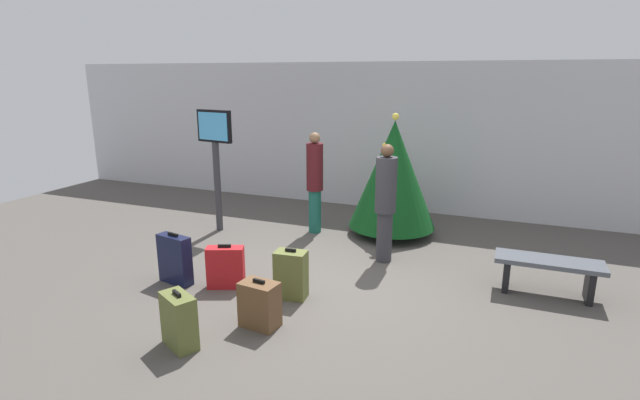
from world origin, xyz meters
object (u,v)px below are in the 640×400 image
Objects in this scene: traveller_0 at (386,200)px; suitcase_4 at (260,304)px; holiday_tree at (393,174)px; traveller_1 at (315,180)px; waiting_bench at (548,269)px; suitcase_2 at (291,275)px; suitcase_0 at (226,267)px; flight_info_kiosk at (216,151)px; suitcase_3 at (175,259)px; suitcase_1 at (179,321)px.

traveller_0 reaches higher than suitcase_4.
holiday_tree is at bearing 80.60° from suitcase_4.
traveller_1 reaches higher than suitcase_4.
traveller_1 is (-3.72, 1.24, 0.60)m from waiting_bench.
suitcase_2 is at bearing -115.36° from traveller_0.
suitcase_2 is (0.93, 0.05, 0.03)m from suitcase_0.
suitcase_4 is (2.34, -2.77, -1.19)m from flight_info_kiosk.
suitcase_0 is 0.72m from suitcase_3.
traveller_0 is (3.14, -0.35, -0.51)m from flight_info_kiosk.
traveller_1 is 2.51× the size of suitcase_3.
suitcase_0 is at bearing -54.85° from flight_info_kiosk.
flight_info_kiosk reaches higher than suitcase_2.
holiday_tree is 0.98× the size of flight_info_kiosk.
suitcase_4 is at bearing -38.93° from suitcase_0.
suitcase_0 is (-1.71, -1.69, -0.66)m from traveller_0.
suitcase_4 is at bearing -20.51° from suitcase_3.
flight_info_kiosk is 2.54m from suitcase_3.
flight_info_kiosk is 3.20m from traveller_0.
suitcase_3 reaches higher than suitcase_1.
traveller_0 is at bearing 71.72° from suitcase_4.
suitcase_0 is at bearing -135.37° from traveller_0.
suitcase_0 is at bearing 141.07° from suitcase_4.
suitcase_2 is at bearing -156.87° from waiting_bench.
waiting_bench is at bearing -7.50° from flight_info_kiosk.
waiting_bench is 4.52m from suitcase_1.
suitcase_4 is (0.57, 0.67, -0.03)m from suitcase_1.
suitcase_3 is (0.72, -2.16, -1.12)m from flight_info_kiosk.
flight_info_kiosk is 1.21× the size of traveller_0.
flight_info_kiosk is (-2.95, -0.92, 0.37)m from holiday_tree.
suitcase_0 is at bearing -94.83° from traveller_1.
suitcase_1 is (1.77, -3.44, -1.16)m from flight_info_kiosk.
suitcase_1 is 1.09× the size of suitcase_4.
suitcase_3 is at bearing -173.92° from suitcase_2.
traveller_0 is 2.49m from suitcase_0.
holiday_tree is 3.24× the size of suitcase_2.
suitcase_1 reaches higher than suitcase_0.
suitcase_0 is (-3.93, -1.33, -0.07)m from waiting_bench.
suitcase_0 is (-1.52, -2.95, -0.80)m from holiday_tree.
traveller_0 is 2.97× the size of suitcase_0.
suitcase_4 is (-3.02, -2.06, -0.09)m from waiting_bench.
traveller_1 is at bearing 105.74° from suitcase_2.
waiting_bench is 3.66m from suitcase_4.
suitcase_1 is 0.94× the size of suitcase_2.
suitcase_2 is (0.59, 1.45, 0.02)m from suitcase_1.
suitcase_1 is (-1.37, -3.09, -0.66)m from traveller_0.
suitcase_0 is (-0.22, -2.57, -0.67)m from traveller_1.
suitcase_4 is (-0.61, -3.68, -0.82)m from holiday_tree.
flight_info_kiosk reaches higher than suitcase_4.
traveller_1 is 2.90× the size of suitcase_1.
suitcase_2 is 0.92× the size of suitcase_3.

